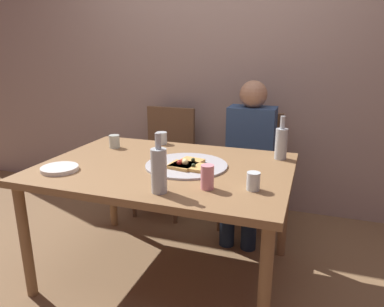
{
  "coord_description": "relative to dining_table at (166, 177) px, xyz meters",
  "views": [
    {
      "loc": [
        0.81,
        -1.84,
        1.4
      ],
      "look_at": [
        0.12,
        0.13,
        0.78
      ],
      "focal_mm": 33.39,
      "sensor_mm": 36.0,
      "label": 1
    }
  ],
  "objects": [
    {
      "name": "pizza_slice_last",
      "position": [
        0.15,
        -0.03,
        0.1
      ],
      "size": [
        0.23,
        0.15,
        0.05
      ],
      "color": "tan",
      "rests_on": "pizza_tray"
    },
    {
      "name": "back_wall",
      "position": [
        0.0,
        1.26,
        0.64
      ],
      "size": [
        6.0,
        0.1,
        2.6
      ],
      "primitive_type": "cube",
      "color": "gray",
      "rests_on": "ground_plane"
    },
    {
      "name": "dining_table",
      "position": [
        0.0,
        0.0,
        0.0
      ],
      "size": [
        1.46,
        1.04,
        0.73
      ],
      "color": "olive",
      "rests_on": "ground_plane"
    },
    {
      "name": "plate_stack",
      "position": [
        -0.53,
        -0.28,
        0.08
      ],
      "size": [
        0.21,
        0.21,
        0.02
      ],
      "primitive_type": "cylinder",
      "color": "white",
      "rests_on": "dining_table"
    },
    {
      "name": "ground_plane",
      "position": [
        0.0,
        0.0,
        -0.66
      ],
      "size": [
        8.0,
        8.0,
        0.0
      ],
      "primitive_type": "plane",
      "color": "brown"
    },
    {
      "name": "chair_right",
      "position": [
        0.36,
        0.92,
        -0.15
      ],
      "size": [
        0.44,
        0.44,
        0.9
      ],
      "rotation": [
        0.0,
        0.0,
        3.14
      ],
      "color": "brown",
      "rests_on": "ground_plane"
    },
    {
      "name": "wine_glass",
      "position": [
        -0.22,
        0.45,
        0.11
      ],
      "size": [
        0.08,
        0.08,
        0.09
      ],
      "primitive_type": "cylinder",
      "color": "silver",
      "rests_on": "dining_table"
    },
    {
      "name": "wine_bottle",
      "position": [
        0.14,
        -0.39,
        0.19
      ],
      "size": [
        0.08,
        0.08,
        0.29
      ],
      "color": "#B2BCC1",
      "rests_on": "dining_table"
    },
    {
      "name": "beer_bottle",
      "position": [
        0.63,
        0.36,
        0.18
      ],
      "size": [
        0.07,
        0.07,
        0.27
      ],
      "color": "#B2BCC1",
      "rests_on": "dining_table"
    },
    {
      "name": "pizza_tray",
      "position": [
        0.12,
        0.03,
        0.08
      ],
      "size": [
        0.48,
        0.48,
        0.01
      ],
      "primitive_type": "cylinder",
      "color": "#ADADB2",
      "rests_on": "dining_table"
    },
    {
      "name": "tumbler_far",
      "position": [
        0.56,
        -0.21,
        0.12
      ],
      "size": [
        0.07,
        0.07,
        0.09
      ],
      "primitive_type": "cylinder",
      "color": "silver",
      "rests_on": "dining_table"
    },
    {
      "name": "soda_can",
      "position": [
        0.34,
        -0.27,
        0.13
      ],
      "size": [
        0.07,
        0.07,
        0.12
      ],
      "primitive_type": "cylinder",
      "color": "pink",
      "rests_on": "dining_table"
    },
    {
      "name": "guest_in_sweater",
      "position": [
        0.36,
        0.77,
        -0.02
      ],
      "size": [
        0.36,
        0.56,
        1.17
      ],
      "rotation": [
        0.0,
        0.0,
        3.14
      ],
      "color": "navy",
      "rests_on": "ground_plane"
    },
    {
      "name": "pizza_slice_extra",
      "position": [
        0.13,
        0.01,
        0.1
      ],
      "size": [
        0.17,
        0.24,
        0.05
      ],
      "color": "tan",
      "rests_on": "pizza_tray"
    },
    {
      "name": "chair_left",
      "position": [
        -0.39,
        0.92,
        -0.15
      ],
      "size": [
        0.44,
        0.44,
        0.9
      ],
      "rotation": [
        0.0,
        0.0,
        3.14
      ],
      "color": "brown",
      "rests_on": "ground_plane"
    },
    {
      "name": "tumbler_near",
      "position": [
        -0.49,
        0.25,
        0.12
      ],
      "size": [
        0.07,
        0.07,
        0.09
      ],
      "primitive_type": "cylinder",
      "color": "#B7C6BC",
      "rests_on": "dining_table"
    }
  ]
}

